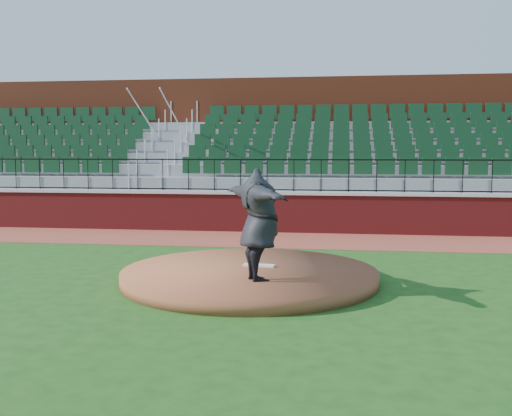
% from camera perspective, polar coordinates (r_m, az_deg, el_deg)
% --- Properties ---
extents(ground, '(90.00, 90.00, 0.00)m').
position_cam_1_polar(ground, '(12.00, -1.01, -6.88)').
color(ground, '#1A4714').
rests_on(ground, ground).
extents(warning_track, '(34.00, 3.20, 0.01)m').
position_cam_1_polar(warning_track, '(17.26, 1.82, -3.04)').
color(warning_track, brown).
rests_on(warning_track, ground).
extents(field_wall, '(34.00, 0.35, 1.20)m').
position_cam_1_polar(field_wall, '(18.77, 2.35, -0.52)').
color(field_wall, maroon).
rests_on(field_wall, ground).
extents(wall_cap, '(34.00, 0.45, 0.10)m').
position_cam_1_polar(wall_cap, '(18.71, 2.36, 1.46)').
color(wall_cap, '#B7B7B7').
rests_on(wall_cap, field_wall).
extents(wall_railing, '(34.00, 0.05, 1.00)m').
position_cam_1_polar(wall_railing, '(18.68, 2.37, 3.14)').
color(wall_railing, black).
rests_on(wall_railing, wall_cap).
extents(seating_stands, '(34.00, 5.10, 4.60)m').
position_cam_1_polar(seating_stands, '(21.38, 3.10, 4.79)').
color(seating_stands, gray).
rests_on(seating_stands, ground).
extents(concourse_wall, '(34.00, 0.50, 5.50)m').
position_cam_1_polar(concourse_wall, '(24.17, 3.68, 5.94)').
color(concourse_wall, maroon).
rests_on(concourse_wall, ground).
extents(pitchers_mound, '(5.03, 5.03, 0.25)m').
position_cam_1_polar(pitchers_mound, '(11.75, -0.62, -6.52)').
color(pitchers_mound, brown).
rests_on(pitchers_mound, ground).
extents(pitching_rubber, '(0.65, 0.23, 0.04)m').
position_cam_1_polar(pitching_rubber, '(12.02, 0.29, -5.54)').
color(pitching_rubber, white).
rests_on(pitching_rubber, pitchers_mound).
extents(pitcher, '(1.83, 2.49, 2.02)m').
position_cam_1_polar(pitcher, '(10.59, 0.28, -1.62)').
color(pitcher, black).
rests_on(pitcher, pitchers_mound).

